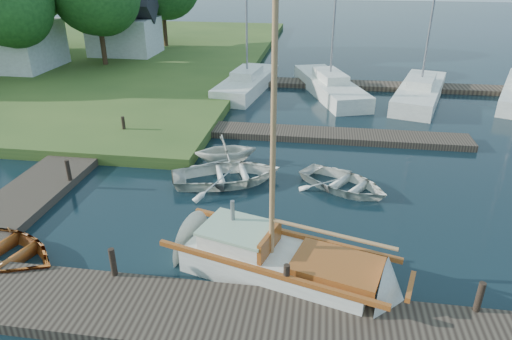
# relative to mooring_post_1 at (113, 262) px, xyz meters

# --- Properties ---
(ground) EXTENTS (160.00, 160.00, 0.00)m
(ground) POSITION_rel_mooring_post_1_xyz_m (3.00, 5.00, -0.70)
(ground) COLOR black
(ground) RESTS_ON ground
(near_dock) EXTENTS (18.00, 2.20, 0.30)m
(near_dock) POSITION_rel_mooring_post_1_xyz_m (3.00, -1.00, -0.55)
(near_dock) COLOR black
(near_dock) RESTS_ON ground
(left_dock) EXTENTS (2.20, 18.00, 0.30)m
(left_dock) POSITION_rel_mooring_post_1_xyz_m (-5.00, 7.00, -0.55)
(left_dock) COLOR black
(left_dock) RESTS_ON ground
(far_dock) EXTENTS (14.00, 1.60, 0.30)m
(far_dock) POSITION_rel_mooring_post_1_xyz_m (5.00, 11.50, -0.55)
(far_dock) COLOR black
(far_dock) RESTS_ON ground
(pontoon) EXTENTS (30.00, 1.60, 0.30)m
(pontoon) POSITION_rel_mooring_post_1_xyz_m (13.00, 21.00, -0.55)
(pontoon) COLOR black
(pontoon) RESTS_ON ground
(mooring_post_1) EXTENTS (0.16, 0.16, 0.80)m
(mooring_post_1) POSITION_rel_mooring_post_1_xyz_m (0.00, 0.00, 0.00)
(mooring_post_1) COLOR black
(mooring_post_1) RESTS_ON near_dock
(mooring_post_2) EXTENTS (0.16, 0.16, 0.80)m
(mooring_post_2) POSITION_rel_mooring_post_1_xyz_m (4.50, 0.00, 0.00)
(mooring_post_2) COLOR black
(mooring_post_2) RESTS_ON near_dock
(mooring_post_3) EXTENTS (0.16, 0.16, 0.80)m
(mooring_post_3) POSITION_rel_mooring_post_1_xyz_m (9.00, 0.00, 0.00)
(mooring_post_3) COLOR black
(mooring_post_3) RESTS_ON near_dock
(mooring_post_4) EXTENTS (0.16, 0.16, 0.80)m
(mooring_post_4) POSITION_rel_mooring_post_1_xyz_m (-4.00, 5.00, 0.00)
(mooring_post_4) COLOR black
(mooring_post_4) RESTS_ON left_dock
(mooring_post_5) EXTENTS (0.16, 0.16, 0.80)m
(mooring_post_5) POSITION_rel_mooring_post_1_xyz_m (-4.00, 10.00, 0.00)
(mooring_post_5) COLOR black
(mooring_post_5) RESTS_ON left_dock
(sailboat) EXTENTS (7.41, 3.86, 9.83)m
(sailboat) POSITION_rel_mooring_post_1_xyz_m (4.35, 0.98, -0.36)
(sailboat) COLOR beige
(sailboat) RESTS_ON ground
(tender_a) EXTENTS (4.89, 4.19, 0.86)m
(tender_a) POSITION_rel_mooring_post_1_xyz_m (1.70, 6.27, -0.27)
(tender_a) COLOR beige
(tender_a) RESTS_ON ground
(tender_b) EXTENTS (3.14, 2.93, 1.34)m
(tender_b) POSITION_rel_mooring_post_1_xyz_m (1.29, 8.00, -0.03)
(tender_b) COLOR beige
(tender_b) RESTS_ON ground
(tender_c) EXTENTS (4.24, 3.95, 0.72)m
(tender_c) POSITION_rel_mooring_post_1_xyz_m (6.08, 6.35, -0.34)
(tender_c) COLOR beige
(tender_c) RESTS_ON ground
(marina_boat_0) EXTENTS (3.22, 8.01, 10.85)m
(marina_boat_0) POSITION_rel_mooring_post_1_xyz_m (0.31, 19.20, -0.13)
(marina_boat_0) COLOR beige
(marina_boat_0) RESTS_ON ground
(marina_boat_1) EXTENTS (4.92, 8.89, 9.32)m
(marina_boat_1) POSITION_rel_mooring_post_1_xyz_m (5.51, 19.19, -0.14)
(marina_boat_1) COLOR beige
(marina_boat_1) RESTS_ON ground
(marina_boat_3) EXTENTS (4.47, 8.57, 12.90)m
(marina_boat_3) POSITION_rel_mooring_post_1_xyz_m (10.82, 18.64, -0.11)
(marina_boat_3) COLOR beige
(marina_boat_3) RESTS_ON ground
(house_a) EXTENTS (6.30, 5.00, 6.29)m
(house_a) POSITION_rel_mooring_post_1_xyz_m (-17.00, 21.00, 2.26)
(house_a) COLOR beige
(house_a) RESTS_ON shore
(house_c) EXTENTS (5.25, 4.00, 5.28)m
(house_c) POSITION_rel_mooring_post_1_xyz_m (-11.00, 27.00, 1.88)
(house_c) COLOR beige
(house_c) RESTS_ON shore
(tree_2) EXTENTS (5.83, 5.75, 7.82)m
(tree_2) POSITION_rel_mooring_post_1_xyz_m (-15.00, 19.05, 4.55)
(tree_2) COLOR #332114
(tree_2) RESTS_ON shore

